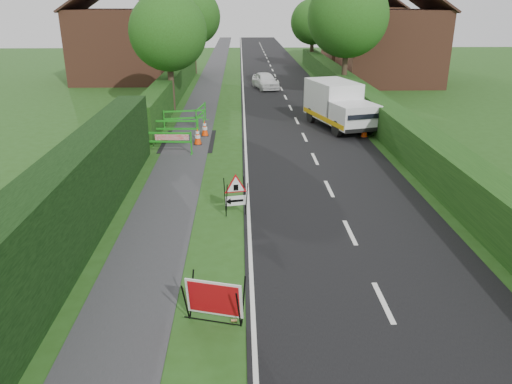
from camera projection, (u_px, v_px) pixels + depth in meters
name	position (u px, v px, depth m)	size (l,w,h in m)	color
ground	(263.00, 251.00, 13.12)	(120.00, 120.00, 0.00)	#224914
road_surface	(273.00, 72.00, 45.82)	(6.00, 90.00, 0.02)	black
footpath	(213.00, 72.00, 45.66)	(2.00, 90.00, 0.02)	#2D2D30
hedge_west_near	(72.00, 254.00, 12.97)	(1.10, 18.00, 2.50)	black
hedge_west_far	(174.00, 98.00, 33.48)	(1.00, 24.00, 1.80)	#14380F
hedge_east	(365.00, 117.00, 28.23)	(1.20, 50.00, 1.50)	#14380F
house_west	(121.00, 44.00, 39.75)	(7.50, 7.40, 7.88)	brown
house_east_a	(389.00, 45.00, 38.51)	(7.50, 7.40, 7.88)	brown
house_east_b	(361.00, 34.00, 51.59)	(7.50, 7.40, 7.88)	brown
tree_nw	(168.00, 32.00, 28.15)	(4.40, 4.40, 6.70)	#2D2116
tree_ne	(348.00, 17.00, 31.96)	(5.20, 5.20, 7.79)	#2D2116
tree_fw	(192.00, 17.00, 42.95)	(4.80, 4.80, 7.24)	#2D2116
tree_fe	(313.00, 22.00, 47.22)	(4.20, 4.20, 6.33)	#2D2116
red_rect_sign	(214.00, 299.00, 9.99)	(1.29, 0.98, 0.98)	black
triangle_sign	(235.00, 192.00, 14.93)	(0.92, 0.92, 1.14)	black
works_van	(338.00, 104.00, 25.45)	(3.20, 5.29, 2.27)	silver
traffic_cone_0	(365.00, 129.00, 23.84)	(0.38, 0.38, 0.79)	black
traffic_cone_1	(348.00, 119.00, 25.81)	(0.38, 0.38, 0.79)	black
traffic_cone_2	(350.00, 114.00, 27.13)	(0.38, 0.38, 0.79)	black
traffic_cone_3	(198.00, 136.00, 22.62)	(0.38, 0.38, 0.79)	black
traffic_cone_4	(205.00, 128.00, 24.05)	(0.38, 0.38, 0.79)	black
ped_barrier_0	(168.00, 140.00, 21.12)	(2.08, 0.51, 1.00)	#1A8C19
ped_barrier_1	(176.00, 127.00, 23.23)	(2.07, 0.40, 1.00)	#1A8C19
ped_barrier_2	(184.00, 117.00, 25.31)	(2.09, 0.66, 1.00)	#1A8C19
ped_barrier_3	(201.00, 113.00, 26.23)	(0.68, 2.09, 1.00)	#1A8C19
redwhite_plank	(172.00, 147.00, 22.38)	(1.50, 0.04, 0.25)	red
litter_can	(234.00, 322.00, 10.22)	(0.07, 0.07, 0.12)	#BF7F4C
hatchback_car	(265.00, 81.00, 36.83)	(1.42, 3.52, 1.20)	white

